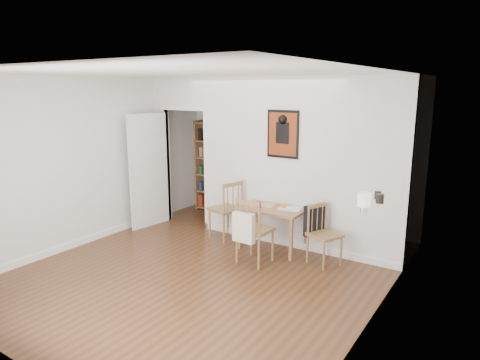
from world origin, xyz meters
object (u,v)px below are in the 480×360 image
Objects in this scene: orange_fruit at (283,206)px; ceramic_jar_a at (380,199)px; dining_table at (273,212)px; notebook at (290,209)px; ceramic_jar_b at (378,195)px; bookshelf at (214,167)px; fireplace at (375,253)px; mantel_lamp at (364,201)px; chair_left at (226,210)px; red_glass at (259,205)px; chair_front at (254,230)px; chair_right at (324,234)px.

orange_fruit is 0.76× the size of ceramic_jar_a.
dining_table is 2.99× the size of notebook.
dining_table is 1.88m from ceramic_jar_b.
bookshelf reaches higher than notebook.
mantel_lamp is (-0.05, -0.38, 0.68)m from fireplace.
ceramic_jar_b is at bearing -12.51° from chair_left.
dining_table is 2.24m from mantel_lamp.
orange_fruit is 1.73m from ceramic_jar_b.
red_glass is 0.80× the size of ceramic_jar_a.
chair_front is 1.77m from fireplace.
chair_left is at bearing 180.00° from dining_table.
dining_table is at bearing 33.67° from red_glass.
mantel_lamp is at bearing -38.96° from orange_fruit.
chair_right is at bearing -14.97° from notebook.
red_glass is at bearing 162.44° from ceramic_jar_a.
fireplace is at bearing -72.05° from ceramic_jar_b.
notebook is 3.09× the size of ceramic_jar_a.
ceramic_jar_a is (1.75, -0.73, 0.63)m from dining_table.
chair_left is at bearing 154.59° from mantel_lamp.
notebook is (0.11, 0.01, -0.03)m from orange_fruit.
fireplace reaches higher than chair_right.
chair_left is at bearing -47.15° from bookshelf.
ceramic_jar_b reaches higher than fireplace.
fireplace is at bearing -78.81° from ceramic_jar_a.
bookshelf is at bearing 151.02° from fireplace.
orange_fruit reaches higher than notebook.
bookshelf is 2.34m from red_glass.
chair_right is 10.49× the size of orange_fruit.
notebook is (0.43, 0.17, -0.03)m from red_glass.
chair_left is 1.15m from notebook.
mantel_lamp reaches higher than chair_front.
dining_table is 2.00m from ceramic_jar_a.
bookshelf is (-2.92, 1.38, 0.45)m from chair_right.
orange_fruit is at bearing 151.30° from fireplace.
mantel_lamp reaches higher than orange_fruit.
red_glass is 1.98m from ceramic_jar_b.
notebook is at bearing 70.61° from chair_front.
chair_front reaches higher than chair_right.
dining_table is 10.29× the size of ceramic_jar_b.
dining_table is at bearing 154.42° from fireplace.
orange_fruit is at bearing 167.96° from chair_right.
chair_right is at bearing -7.39° from dining_table.
mantel_lamp is 0.67m from ceramic_jar_b.
mantel_lamp is 0.51m from ceramic_jar_a.
chair_left is 1.74m from chair_right.
chair_right is 1.33m from ceramic_jar_a.
notebook is 1.65m from ceramic_jar_b.
orange_fruit is 0.85× the size of ceramic_jar_b.
chair_left is 0.55× the size of bookshelf.
chair_left is at bearing 164.52° from ceramic_jar_a.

